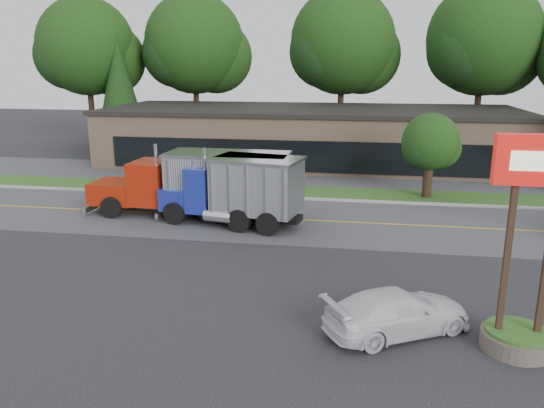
{
  "coord_description": "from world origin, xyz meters",
  "views": [
    {
      "loc": [
        6.05,
        -16.59,
        7.63
      ],
      "look_at": [
        2.37,
        5.19,
        1.8
      ],
      "focal_mm": 35.0,
      "sensor_mm": 36.0,
      "label": 1
    }
  ],
  "objects": [
    {
      "name": "far_parking",
      "position": [
        0.0,
        20.0,
        0.0
      ],
      "size": [
        60.0,
        7.0,
        0.02
      ],
      "primitive_type": "cube",
      "color": "#5C5C61",
      "rests_on": "ground"
    },
    {
      "name": "dump_truck_blue",
      "position": [
        0.29,
        7.77,
        1.8
      ],
      "size": [
        7.26,
        3.9,
        3.36
      ],
      "rotation": [
        0.0,
        0.0,
        2.94
      ],
      "color": "black",
      "rests_on": "ground"
    },
    {
      "name": "curb",
      "position": [
        0.0,
        13.2,
        0.0
      ],
      "size": [
        60.0,
        0.3,
        0.12
      ],
      "primitive_type": "cube",
      "color": "#9E9E99",
      "rests_on": "ground"
    },
    {
      "name": "dump_truck_red",
      "position": [
        -1.92,
        8.8,
        1.81
      ],
      "size": [
        10.58,
        2.9,
        3.36
      ],
      "rotation": [
        0.0,
        0.0,
        3.12
      ],
      "color": "black",
      "rests_on": "ground"
    },
    {
      "name": "evergreen_left",
      "position": [
        -16.0,
        30.0,
        5.74
      ],
      "size": [
        4.6,
        4.6,
        10.45
      ],
      "color": "#382619",
      "rests_on": "ground"
    },
    {
      "name": "tree_verge",
      "position": [
        10.05,
        15.04,
        3.16
      ],
      "size": [
        3.49,
        3.28,
        4.97
      ],
      "color": "#382619",
      "rests_on": "ground"
    },
    {
      "name": "tree_far_b",
      "position": [
        -9.85,
        34.12,
        9.09
      ],
      "size": [
        9.99,
        9.4,
        14.24
      ],
      "color": "#382619",
      "rests_on": "ground"
    },
    {
      "name": "tree_far_d",
      "position": [
        16.16,
        33.12,
        9.29
      ],
      "size": [
        10.2,
        9.6,
        14.55
      ],
      "color": "#382619",
      "rests_on": "ground"
    },
    {
      "name": "road",
      "position": [
        0.0,
        9.0,
        0.0
      ],
      "size": [
        60.0,
        8.0,
        0.02
      ],
      "primitive_type": "cube",
      "color": "#5C5C61",
      "rests_on": "ground"
    },
    {
      "name": "tree_far_a",
      "position": [
        -19.85,
        32.12,
        8.83
      ],
      "size": [
        9.71,
        9.13,
        13.84
      ],
      "color": "#382619",
      "rests_on": "ground"
    },
    {
      "name": "strip_mall",
      "position": [
        2.0,
        26.0,
        2.0
      ],
      "size": [
        32.0,
        12.0,
        4.0
      ],
      "primitive_type": "cube",
      "color": "tan",
      "rests_on": "ground"
    },
    {
      "name": "rally_car",
      "position": [
        7.31,
        -2.05,
        0.65
      ],
      "size": [
        4.76,
        3.82,
        1.29
      ],
      "primitive_type": "imported",
      "rotation": [
        0.0,
        0.0,
        2.1
      ],
      "color": "silver",
      "rests_on": "ground"
    },
    {
      "name": "ground",
      "position": [
        0.0,
        0.0,
        0.0
      ],
      "size": [
        140.0,
        140.0,
        0.0
      ],
      "primitive_type": "plane",
      "color": "#39393F",
      "rests_on": "ground"
    },
    {
      "name": "tree_far_c",
      "position": [
        4.15,
        34.12,
        9.18
      ],
      "size": [
        10.08,
        9.49,
        14.38
      ],
      "color": "#382619",
      "rests_on": "ground"
    },
    {
      "name": "bilo_sign",
      "position": [
        10.5,
        -2.5,
        2.02
      ],
      "size": [
        2.2,
        1.9,
        5.95
      ],
      "color": "#6B6054",
      "rests_on": "ground"
    },
    {
      "name": "center_line",
      "position": [
        0.0,
        9.0,
        0.0
      ],
      "size": [
        60.0,
        0.12,
        0.01
      ],
      "primitive_type": "cube",
      "color": "gold",
      "rests_on": "ground"
    },
    {
      "name": "grass_verge",
      "position": [
        0.0,
        15.0,
        0.0
      ],
      "size": [
        60.0,
        3.4,
        0.03
      ],
      "primitive_type": "cube",
      "color": "#2D5D20",
      "rests_on": "ground"
    }
  ]
}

